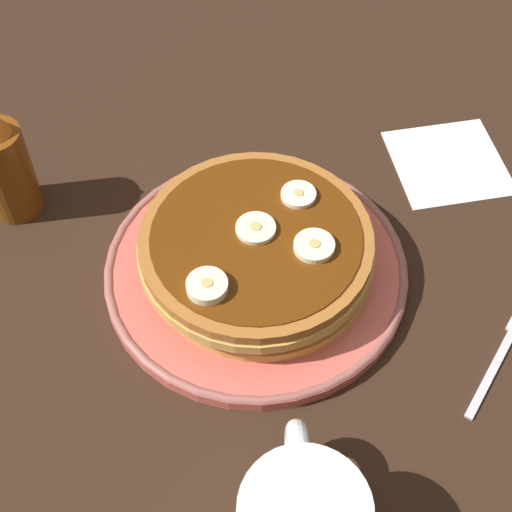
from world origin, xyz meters
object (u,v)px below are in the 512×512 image
at_px(banana_slice_0, 251,229).
at_px(napkin, 448,162).
at_px(banana_slice_2, 207,286).
at_px(plate, 256,269).
at_px(pancake_stack, 259,252).
at_px(banana_slice_1, 314,246).
at_px(banana_slice_3, 298,195).
at_px(fork, 503,350).
at_px(syrup_bottle, 4,165).

height_order(banana_slice_0, napkin, banana_slice_0).
bearing_deg(banana_slice_0, banana_slice_2, 148.36).
bearing_deg(plate, banana_slice_2, 142.50).
relative_size(pancake_stack, napkin, 1.88).
bearing_deg(banana_slice_1, banana_slice_3, 8.92).
distance_m(banana_slice_2, fork, 0.26).
distance_m(fork, syrup_bottle, 0.47).
bearing_deg(fork, banana_slice_1, 65.33).
height_order(banana_slice_2, napkin, banana_slice_2).
bearing_deg(banana_slice_3, fork, -128.09).
xyz_separation_m(pancake_stack, napkin, (0.13, -0.20, -0.03)).
bearing_deg(fork, pancake_stack, 66.97).
relative_size(banana_slice_2, banana_slice_3, 1.08).
height_order(napkin, syrup_bottle, syrup_bottle).
distance_m(banana_slice_0, banana_slice_1, 0.06).
height_order(pancake_stack, syrup_bottle, syrup_bottle).
relative_size(plate, banana_slice_0, 7.84).
bearing_deg(banana_slice_3, banana_slice_1, -171.08).
bearing_deg(syrup_bottle, napkin, -84.33).
bearing_deg(napkin, banana_slice_0, 121.67).
bearing_deg(pancake_stack, banana_slice_1, -107.13).
height_order(banana_slice_1, banana_slice_2, banana_slice_2).
xyz_separation_m(banana_slice_1, napkin, (0.15, -0.15, -0.06)).
relative_size(banana_slice_0, fork, 0.31).
bearing_deg(napkin, syrup_bottle, 95.67).
xyz_separation_m(pancake_stack, banana_slice_1, (-0.01, -0.05, 0.02)).
bearing_deg(banana_slice_3, syrup_bottle, 79.96).
distance_m(plate, fork, 0.22).
bearing_deg(banana_slice_2, banana_slice_0, -31.64).
xyz_separation_m(banana_slice_1, syrup_bottle, (0.11, 0.28, -0.00)).
distance_m(banana_slice_1, banana_slice_2, 0.10).
xyz_separation_m(pancake_stack, fork, (-0.09, -0.20, -0.03)).
bearing_deg(banana_slice_0, syrup_bottle, 69.38).
bearing_deg(banana_slice_2, pancake_stack, -39.50).
xyz_separation_m(plate, banana_slice_2, (-0.05, 0.04, 0.05)).
bearing_deg(banana_slice_1, banana_slice_0, 67.83).
bearing_deg(banana_slice_2, banana_slice_1, -66.75).
relative_size(banana_slice_0, banana_slice_3, 1.10).
bearing_deg(napkin, plate, 123.45).
height_order(pancake_stack, fork, pancake_stack).
distance_m(banana_slice_3, syrup_bottle, 0.27).
distance_m(plate, banana_slice_0, 0.05).
height_order(banana_slice_2, syrup_bottle, syrup_bottle).
distance_m(banana_slice_1, syrup_bottle, 0.30).
relative_size(plate, banana_slice_2, 7.98).
bearing_deg(napkin, fork, -178.83).
bearing_deg(fork, banana_slice_2, 82.18).
height_order(fork, syrup_bottle, syrup_bottle).
bearing_deg(napkin, pancake_stack, 123.95).
distance_m(banana_slice_0, banana_slice_2, 0.07).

